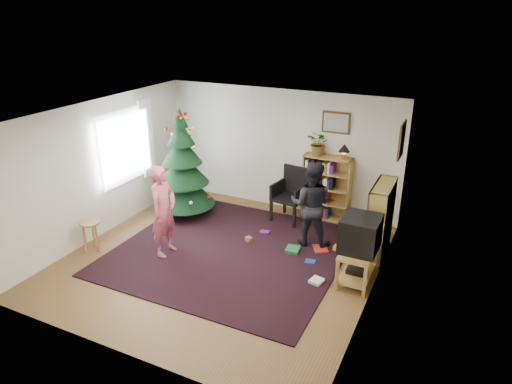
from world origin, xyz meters
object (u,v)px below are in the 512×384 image
at_px(picture_back, 336,123).
at_px(table_lamp, 344,149).
at_px(bookshelf_back, 326,187).
at_px(person_standing, 163,211).
at_px(potted_plant, 319,143).
at_px(christmas_tree, 183,172).
at_px(armchair, 292,191).
at_px(person_by_chair, 311,205).
at_px(picture_right, 402,140).
at_px(stool, 90,228).
at_px(crt_tv, 360,234).
at_px(bookshelf_right, 380,220).
at_px(tv_stand, 358,262).

distance_m(picture_back, table_lamp, 0.53).
relative_size(bookshelf_back, table_lamp, 4.48).
bearing_deg(person_standing, potted_plant, -37.23).
bearing_deg(christmas_tree, bookshelf_back, 22.09).
xyz_separation_m(picture_back, armchair, (-0.68, -0.44, -1.37)).
distance_m(person_standing, person_by_chair, 2.55).
bearing_deg(picture_right, person_by_chair, -155.88).
height_order(picture_right, stool, picture_right).
xyz_separation_m(bookshelf_back, table_lamp, (0.30, 0.00, 0.83)).
distance_m(bookshelf_back, crt_tv, 2.28).
bearing_deg(potted_plant, armchair, -143.01).
xyz_separation_m(picture_back, christmas_tree, (-2.73, -1.21, -1.02)).
bearing_deg(armchair, picture_right, 0.72).
xyz_separation_m(picture_right, bookshelf_back, (-1.39, 0.59, -1.29)).
relative_size(bookshelf_right, person_standing, 0.81).
xyz_separation_m(picture_right, potted_plant, (-1.59, 0.59, -0.41)).
height_order(stool, potted_plant, potted_plant).
height_order(bookshelf_right, tv_stand, bookshelf_right).
xyz_separation_m(bookshelf_back, bookshelf_right, (1.26, -1.02, 0.00)).
height_order(bookshelf_back, table_lamp, table_lamp).
xyz_separation_m(stool, person_standing, (1.23, 0.49, 0.37)).
distance_m(picture_back, christmas_tree, 3.15).
xyz_separation_m(crt_tv, person_by_chair, (-1.05, 0.79, -0.04)).
bearing_deg(crt_tv, picture_right, 79.42).
relative_size(christmas_tree, bookshelf_back, 1.72).
bearing_deg(christmas_tree, crt_tv, -13.25).
bearing_deg(bookshelf_right, person_standing, 114.91).
height_order(picture_back, potted_plant, picture_back).
xyz_separation_m(person_standing, potted_plant, (1.85, 2.56, 0.74)).
bearing_deg(bookshelf_back, bookshelf_right, -39.12).
bearing_deg(bookshelf_back, stool, -137.09).
bearing_deg(stool, christmas_tree, 72.42).
relative_size(armchair, potted_plant, 2.20).
distance_m(tv_stand, crt_tv, 0.49).
relative_size(person_by_chair, table_lamp, 5.36).
relative_size(picture_right, armchair, 0.56).
relative_size(picture_right, bookshelf_back, 0.46).
bearing_deg(picture_right, person_standing, -150.22).
distance_m(picture_back, bookshelf_right, 2.10).
relative_size(crt_tv, stool, 1.09).
bearing_deg(christmas_tree, person_standing, -67.99).
bearing_deg(table_lamp, person_by_chair, -100.31).
relative_size(stool, table_lamp, 1.93).
distance_m(tv_stand, stool, 4.55).
xyz_separation_m(bookshelf_back, potted_plant, (-0.20, 0.00, 0.88)).
bearing_deg(person_standing, armchair, -33.99).
distance_m(bookshelf_back, armchair, 0.69).
bearing_deg(armchair, person_standing, -113.95).
relative_size(picture_back, tv_stand, 0.64).
distance_m(bookshelf_right, potted_plant, 1.99).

